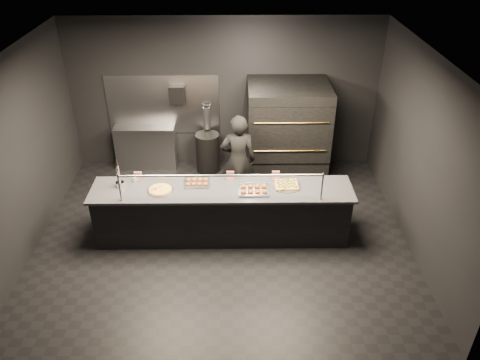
{
  "coord_description": "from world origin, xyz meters",
  "views": [
    {
      "loc": [
        0.22,
        -6.14,
        4.86
      ],
      "look_at": [
        0.29,
        0.2,
        0.96
      ],
      "focal_mm": 35.0,
      "sensor_mm": 36.0,
      "label": 1
    }
  ],
  "objects_px": {
    "round_pizza": "(160,190)",
    "square_pizza": "(286,185)",
    "slider_tray_a": "(197,182)",
    "trash_bin": "(208,152)",
    "fire_extinguisher": "(207,118)",
    "worker": "(238,160)",
    "towel_dispenser": "(177,95)",
    "prep_shelf": "(146,147)",
    "pizza_oven": "(287,133)",
    "slider_tray_b": "(254,190)",
    "beer_tap": "(119,178)",
    "service_counter": "(222,213)"
  },
  "relations": [
    {
      "from": "trash_bin",
      "to": "worker",
      "type": "relative_size",
      "value": 0.47
    },
    {
      "from": "pizza_oven",
      "to": "slider_tray_a",
      "type": "bearing_deg",
      "value": -132.38
    },
    {
      "from": "pizza_oven",
      "to": "square_pizza",
      "type": "xyz_separation_m",
      "value": [
        -0.18,
        -1.83,
        -0.03
      ]
    },
    {
      "from": "slider_tray_a",
      "to": "worker",
      "type": "height_order",
      "value": "worker"
    },
    {
      "from": "service_counter",
      "to": "slider_tray_b",
      "type": "relative_size",
      "value": 8.53
    },
    {
      "from": "service_counter",
      "to": "fire_extinguisher",
      "type": "relative_size",
      "value": 8.12
    },
    {
      "from": "slider_tray_b",
      "to": "trash_bin",
      "type": "height_order",
      "value": "slider_tray_b"
    },
    {
      "from": "service_counter",
      "to": "towel_dispenser",
      "type": "relative_size",
      "value": 11.71
    },
    {
      "from": "pizza_oven",
      "to": "beer_tap",
      "type": "xyz_separation_m",
      "value": [
        -2.8,
        -1.81,
        0.1
      ]
    },
    {
      "from": "round_pizza",
      "to": "square_pizza",
      "type": "relative_size",
      "value": 0.91
    },
    {
      "from": "service_counter",
      "to": "trash_bin",
      "type": "distance_m",
      "value": 2.2
    },
    {
      "from": "trash_bin",
      "to": "towel_dispenser",
      "type": "bearing_deg",
      "value": 159.02
    },
    {
      "from": "trash_bin",
      "to": "round_pizza",
      "type": "bearing_deg",
      "value": -105.34
    },
    {
      "from": "slider_tray_a",
      "to": "trash_bin",
      "type": "height_order",
      "value": "slider_tray_a"
    },
    {
      "from": "square_pizza",
      "to": "trash_bin",
      "type": "bearing_deg",
      "value": 122.86
    },
    {
      "from": "trash_bin",
      "to": "service_counter",
      "type": "bearing_deg",
      "value": -81.09
    },
    {
      "from": "round_pizza",
      "to": "trash_bin",
      "type": "bearing_deg",
      "value": 74.66
    },
    {
      "from": "pizza_oven",
      "to": "prep_shelf",
      "type": "distance_m",
      "value": 2.88
    },
    {
      "from": "prep_shelf",
      "to": "slider_tray_a",
      "type": "xyz_separation_m",
      "value": [
        1.2,
        -2.17,
        0.49
      ]
    },
    {
      "from": "slider_tray_a",
      "to": "worker",
      "type": "relative_size",
      "value": 0.26
    },
    {
      "from": "slider_tray_a",
      "to": "worker",
      "type": "xyz_separation_m",
      "value": [
        0.66,
        0.88,
        -0.09
      ]
    },
    {
      "from": "slider_tray_a",
      "to": "square_pizza",
      "type": "distance_m",
      "value": 1.42
    },
    {
      "from": "slider_tray_b",
      "to": "towel_dispenser",
      "type": "bearing_deg",
      "value": 119.57
    },
    {
      "from": "beer_tap",
      "to": "prep_shelf",
      "type": "bearing_deg",
      "value": 90.0
    },
    {
      "from": "towel_dispenser",
      "to": "slider_tray_b",
      "type": "xyz_separation_m",
      "value": [
        1.4,
        -2.47,
        -0.6
      ]
    },
    {
      "from": "round_pizza",
      "to": "worker",
      "type": "bearing_deg",
      "value": 41.38
    },
    {
      "from": "beer_tap",
      "to": "trash_bin",
      "type": "bearing_deg",
      "value": 58.91
    },
    {
      "from": "slider_tray_b",
      "to": "trash_bin",
      "type": "xyz_separation_m",
      "value": [
        -0.84,
        2.25,
        -0.55
      ]
    },
    {
      "from": "pizza_oven",
      "to": "round_pizza",
      "type": "distance_m",
      "value": 2.9
    },
    {
      "from": "service_counter",
      "to": "slider_tray_a",
      "type": "relative_size",
      "value": 9.23
    },
    {
      "from": "beer_tap",
      "to": "slider_tray_a",
      "type": "distance_m",
      "value": 1.21
    },
    {
      "from": "round_pizza",
      "to": "service_counter",
      "type": "bearing_deg",
      "value": 2.6
    },
    {
      "from": "beer_tap",
      "to": "worker",
      "type": "height_order",
      "value": "worker"
    },
    {
      "from": "prep_shelf",
      "to": "slider_tray_a",
      "type": "relative_size",
      "value": 2.7
    },
    {
      "from": "slider_tray_a",
      "to": "fire_extinguisher",
      "type": "bearing_deg",
      "value": 88.82
    },
    {
      "from": "service_counter",
      "to": "beer_tap",
      "type": "distance_m",
      "value": 1.71
    },
    {
      "from": "towel_dispenser",
      "to": "worker",
      "type": "height_order",
      "value": "towel_dispenser"
    },
    {
      "from": "towel_dispenser",
      "to": "slider_tray_b",
      "type": "distance_m",
      "value": 2.9
    },
    {
      "from": "fire_extinguisher",
      "to": "beer_tap",
      "type": "distance_m",
      "value": 2.63
    },
    {
      "from": "beer_tap",
      "to": "square_pizza",
      "type": "height_order",
      "value": "beer_tap"
    },
    {
      "from": "pizza_oven",
      "to": "slider_tray_b",
      "type": "relative_size",
      "value": 3.97
    },
    {
      "from": "beer_tap",
      "to": "worker",
      "type": "distance_m",
      "value": 2.1
    },
    {
      "from": "round_pizza",
      "to": "worker",
      "type": "distance_m",
      "value": 1.62
    },
    {
      "from": "worker",
      "to": "slider_tray_a",
      "type": "bearing_deg",
      "value": 51.65
    },
    {
      "from": "square_pizza",
      "to": "beer_tap",
      "type": "bearing_deg",
      "value": 179.65
    },
    {
      "from": "fire_extinguisher",
      "to": "trash_bin",
      "type": "xyz_separation_m",
      "value": [
        0.01,
        -0.22,
        -0.66
      ]
    },
    {
      "from": "worker",
      "to": "service_counter",
      "type": "bearing_deg",
      "value": 74.24
    },
    {
      "from": "slider_tray_a",
      "to": "trash_bin",
      "type": "relative_size",
      "value": 0.56
    },
    {
      "from": "fire_extinguisher",
      "to": "round_pizza",
      "type": "height_order",
      "value": "fire_extinguisher"
    },
    {
      "from": "towel_dispenser",
      "to": "trash_bin",
      "type": "bearing_deg",
      "value": -20.98
    }
  ]
}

